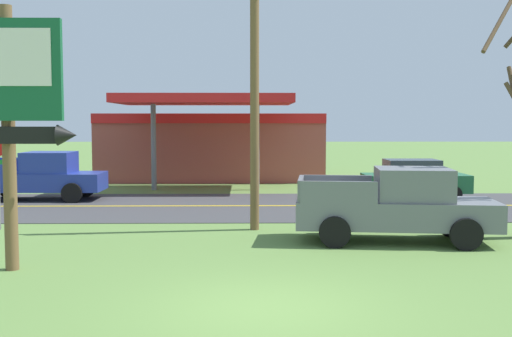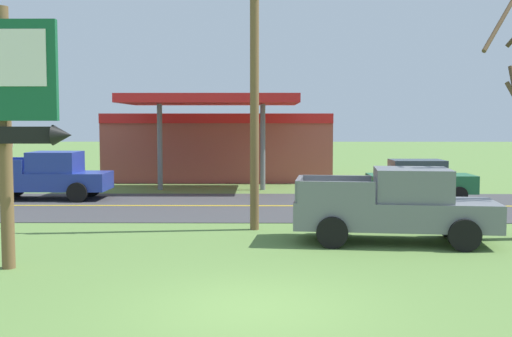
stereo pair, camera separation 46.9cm
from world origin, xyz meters
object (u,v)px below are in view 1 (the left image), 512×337
object	(u,v)px
pickup_grey_parked_on_lawn	(398,206)
pickup_blue_on_road	(40,177)
gas_station	(212,144)
motel_sign	(8,97)
utility_pole	(255,64)
car_green_mid_lane	(414,179)

from	to	relation	value
pickup_grey_parked_on_lawn	pickup_blue_on_road	size ratio (longest dim) A/B	1.04
gas_station	pickup_grey_parked_on_lawn	xyz separation A→B (m)	(5.93, -18.45, -0.98)
motel_sign	gas_station	world-z (taller)	motel_sign
motel_sign	utility_pole	bearing A→B (deg)	44.48
utility_pole	pickup_grey_parked_on_lawn	xyz separation A→B (m)	(3.77, -1.92, -3.87)
gas_station	car_green_mid_lane	world-z (taller)	gas_station
motel_sign	car_green_mid_lane	distance (m)	17.25
utility_pole	gas_station	xyz separation A→B (m)	(-2.16, 16.53, -2.89)
car_green_mid_lane	pickup_blue_on_road	bearing A→B (deg)	-180.00
utility_pole	car_green_mid_lane	xyz separation A→B (m)	(6.61, 7.12, -4.00)
motel_sign	utility_pole	xyz separation A→B (m)	(5.21, 5.12, 1.15)
pickup_grey_parked_on_lawn	motel_sign	bearing A→B (deg)	-160.40
motel_sign	pickup_grey_parked_on_lawn	size ratio (longest dim) A/B	1.04
motel_sign	pickup_grey_parked_on_lawn	world-z (taller)	motel_sign
motel_sign	pickup_blue_on_road	xyz separation A→B (m)	(-3.40, 12.23, -2.72)
motel_sign	car_green_mid_lane	xyz separation A→B (m)	(11.82, 12.23, -2.85)
utility_pole	pickup_grey_parked_on_lawn	bearing A→B (deg)	-26.97
motel_sign	pickup_grey_parked_on_lawn	xyz separation A→B (m)	(8.98, 3.20, -2.72)
pickup_blue_on_road	car_green_mid_lane	xyz separation A→B (m)	(15.22, 0.00, -0.13)
utility_pole	car_green_mid_lane	distance (m)	10.51
pickup_grey_parked_on_lawn	car_green_mid_lane	xyz separation A→B (m)	(2.84, 9.04, -0.13)
gas_station	pickup_grey_parked_on_lawn	size ratio (longest dim) A/B	2.23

